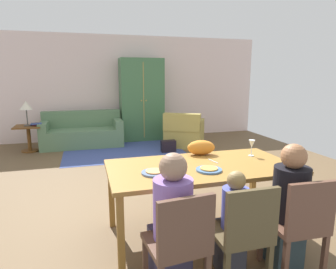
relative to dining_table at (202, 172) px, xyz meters
The scene contains 26 objects.
ground_plane 1.99m from the dining_table, 90.71° to the left, with size 7.44×6.69×0.02m, color brown.
back_wall 5.30m from the dining_table, 90.25° to the left, with size 7.44×0.10×2.70m, color silver.
dining_table is the anchor object (origin of this frame).
plate_near_man 0.54m from the dining_table, 167.01° to the right, with size 0.25×0.25×0.02m, color slate.
pizza_near_man 0.54m from the dining_table, 167.01° to the right, with size 0.17×0.17×0.01m, color tan.
plate_near_child 0.20m from the dining_table, 90.00° to the right, with size 0.25×0.25×0.02m, color #486FA3.
pizza_near_child 0.20m from the dining_table, 90.00° to the right, with size 0.17×0.17×0.01m, color gold.
wine_glass 0.73m from the dining_table, 14.81° to the left, with size 0.07×0.07×0.19m.
fork 0.30m from the dining_table, behind, with size 0.02×0.15×0.01m, color silver.
knife 0.21m from the dining_table, 30.44° to the left, with size 0.01×0.17×0.01m, color silver.
dining_chair_man 1.01m from the dining_table, 121.23° to the right, with size 0.46×0.46×0.87m.
person_man 0.87m from the dining_table, 128.01° to the right, with size 0.30×0.41×1.11m.
dining_chair_child 0.87m from the dining_table, 90.02° to the right, with size 0.42×0.42×0.87m.
person_child 0.72m from the dining_table, 89.99° to the right, with size 0.22×0.29×0.92m.
dining_chair_woman 1.01m from the dining_table, 58.56° to the right, with size 0.44×0.44×0.87m.
person_woman 0.87m from the dining_table, 52.09° to the right, with size 0.30×0.41×1.11m.
cat 0.44m from the dining_table, 68.71° to the left, with size 0.32×0.16×0.17m, color orange.
area_rug 3.77m from the dining_table, 94.99° to the left, with size 2.60×1.80×0.01m, color #3B4B8A.
couch 4.72m from the dining_table, 104.80° to the left, with size 1.86×0.86×0.82m.
armchair 4.03m from the dining_table, 73.42° to the left, with size 1.17×1.17×0.82m.
armoire 4.89m from the dining_table, 86.24° to the left, with size 1.10×0.59×2.10m.
side_table 4.90m from the dining_table, 118.68° to the left, with size 0.56×0.56×0.58m.
table_lamp 4.90m from the dining_table, 118.68° to the left, with size 0.26×0.26×0.54m.
book_lower 4.79m from the dining_table, 116.34° to the left, with size 0.22×0.16×0.03m, color #A4232E.
book_upper 4.77m from the dining_table, 117.01° to the left, with size 0.22×0.16×0.03m, color #304587.
handbag 3.49m from the dining_table, 79.62° to the left, with size 0.32×0.16×0.26m, color black.
Camera 1 is at (-1.09, -3.76, 1.65)m, focal length 31.14 mm.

